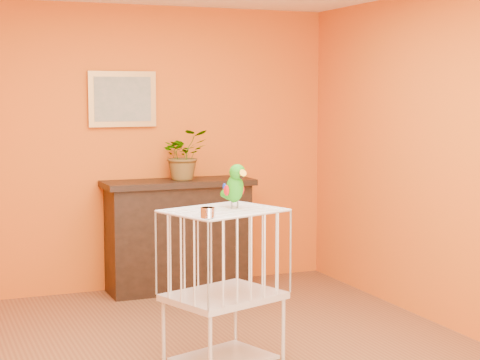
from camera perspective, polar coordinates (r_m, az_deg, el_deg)
name	(u,v)px	position (r m, az deg, el deg)	size (l,w,h in m)	color
room_shell	(206,127)	(5.21, -2.46, 3.80)	(4.50, 4.50, 4.50)	#C55912
console_cabinet	(178,235)	(7.37, -4.40, -3.93)	(1.37, 0.49, 1.02)	black
potted_plant	(185,160)	(7.27, -3.93, 1.40)	(0.41, 0.46, 0.36)	#26722D
framed_picture	(122,99)	(7.33, -8.36, 5.71)	(0.62, 0.04, 0.50)	#BB8742
birdcage	(224,288)	(5.21, -1.17, -7.69)	(0.82, 0.72, 1.06)	beige
feed_cup	(208,213)	(4.77, -2.31, -2.33)	(0.09, 0.09, 0.06)	silver
parrot	(235,185)	(5.19, -0.37, -0.39)	(0.15, 0.26, 0.29)	#59544C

